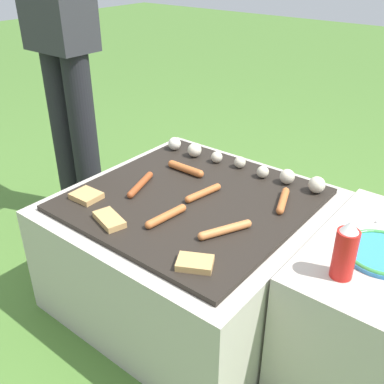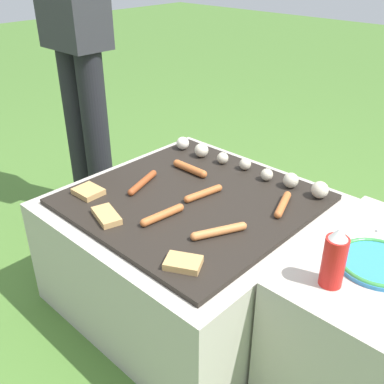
% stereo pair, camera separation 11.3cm
% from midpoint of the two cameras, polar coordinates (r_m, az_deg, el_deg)
% --- Properties ---
extents(ground_plane, '(14.00, 14.00, 0.00)m').
position_cam_midpoint_polar(ground_plane, '(1.81, -1.84, -12.80)').
color(ground_plane, '#47702D').
extents(grill, '(0.84, 0.84, 0.44)m').
position_cam_midpoint_polar(grill, '(1.67, -1.95, -7.26)').
color(grill, '#B2AA9E').
rests_on(grill, ground_plane).
extents(side_ledge, '(0.39, 0.63, 0.44)m').
position_cam_midpoint_polar(side_ledge, '(1.52, 19.75, -13.68)').
color(side_ledge, '#B2AA9E').
rests_on(side_ledge, ground_plane).
extents(person_standing, '(0.29, 0.22, 1.67)m').
position_cam_midpoint_polar(person_standing, '(2.04, -18.33, 20.71)').
color(person_standing, black).
rests_on(person_standing, ground_plane).
extents(sausage_mid_right, '(0.05, 0.16, 0.02)m').
position_cam_midpoint_polar(sausage_mid_right, '(1.55, -0.65, -0.17)').
color(sausage_mid_right, '#B7602D').
rests_on(sausage_mid_right, grill).
extents(sausage_mid_left, '(0.04, 0.17, 0.03)m').
position_cam_midpoint_polar(sausage_mid_left, '(1.43, -5.58, -3.12)').
color(sausage_mid_left, '#B7602D').
rests_on(sausage_mid_left, grill).
extents(sausage_back_center, '(0.08, 0.18, 0.02)m').
position_cam_midpoint_polar(sausage_back_center, '(1.62, -8.56, 0.92)').
color(sausage_back_center, '#93421E').
rests_on(sausage_back_center, grill).
extents(sausage_front_center, '(0.07, 0.15, 0.03)m').
position_cam_midpoint_polar(sausage_front_center, '(1.52, 9.41, -1.12)').
color(sausage_front_center, '#B7602D').
rests_on(sausage_front_center, grill).
extents(sausage_back_right, '(0.09, 0.17, 0.03)m').
position_cam_midpoint_polar(sausage_back_right, '(1.36, 1.85, -4.87)').
color(sausage_back_right, '#C6753D').
rests_on(sausage_back_right, grill).
extents(sausage_back_left, '(0.17, 0.03, 0.03)m').
position_cam_midpoint_polar(sausage_back_left, '(1.72, -2.71, 2.94)').
color(sausage_back_left, '#B7602D').
rests_on(sausage_back_left, grill).
extents(bread_slice_right, '(0.10, 0.08, 0.02)m').
position_cam_midpoint_polar(bread_slice_right, '(1.59, -15.26, -0.51)').
color(bread_slice_right, tan).
rests_on(bread_slice_right, grill).
extents(bread_slice_center, '(0.13, 0.09, 0.02)m').
position_cam_midpoint_polar(bread_slice_center, '(1.44, -12.69, -3.48)').
color(bread_slice_center, tan).
rests_on(bread_slice_center, grill).
extents(bread_slice_left, '(0.12, 0.11, 0.02)m').
position_cam_midpoint_polar(bread_slice_left, '(1.23, -2.29, -9.07)').
color(bread_slice_left, tan).
rests_on(bread_slice_left, grill).
extents(mushroom_row, '(0.69, 0.09, 0.06)m').
position_cam_midpoint_polar(mushroom_row, '(1.73, 4.43, 3.60)').
color(mushroom_row, silver).
rests_on(mushroom_row, grill).
extents(plate_colorful, '(0.22, 0.22, 0.02)m').
position_cam_midpoint_polar(plate_colorful, '(1.36, 20.88, -7.30)').
color(plate_colorful, '#338CCC').
rests_on(plate_colorful, side_ledge).
extents(condiment_bottle, '(0.06, 0.06, 0.17)m').
position_cam_midpoint_polar(condiment_bottle, '(1.20, 16.34, -7.28)').
color(condiment_bottle, red).
rests_on(condiment_bottle, side_ledge).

